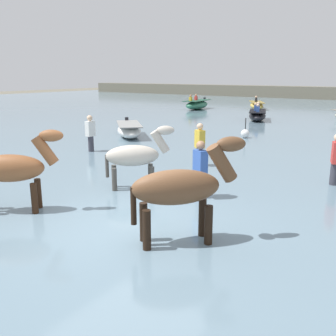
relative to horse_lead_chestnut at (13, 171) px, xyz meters
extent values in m
plane|color=#666051|center=(2.37, 0.72, -1.18)|extent=(120.00, 120.00, 0.00)
cube|color=slate|center=(2.37, 10.72, -1.02)|extent=(90.00, 90.00, 0.32)
ellipsoid|color=brown|center=(-0.06, -0.05, 0.05)|extent=(1.38, 1.27, 0.56)
cylinder|color=black|center=(0.21, 0.39, -0.70)|extent=(0.13, 0.13, 0.95)
cylinder|color=black|center=(0.42, 0.14, -0.70)|extent=(0.13, 0.13, 0.95)
cylinder|color=brown|center=(0.50, 0.42, 0.40)|extent=(0.53, 0.50, 0.64)
ellipsoid|color=brown|center=(0.61, 0.51, 0.69)|extent=(0.50, 0.46, 0.24)
ellipsoid|color=brown|center=(3.50, 0.63, 0.10)|extent=(1.37, 1.40, 0.58)
cylinder|color=black|center=(3.72, 1.12, -0.68)|extent=(0.14, 0.14, 0.99)
cylinder|color=black|center=(3.98, 0.88, -0.68)|extent=(0.14, 0.14, 0.99)
cylinder|color=black|center=(3.02, 0.38, -0.68)|extent=(0.14, 0.14, 0.99)
cylinder|color=black|center=(3.27, 0.14, -0.68)|extent=(0.14, 0.14, 0.99)
cylinder|color=brown|center=(4.02, 1.19, 0.47)|extent=(0.54, 0.55, 0.67)
ellipsoid|color=brown|center=(4.13, 1.29, 0.77)|extent=(0.49, 0.51, 0.25)
cylinder|color=black|center=(3.02, 0.13, -0.17)|extent=(0.09, 0.09, 0.62)
ellipsoid|color=beige|center=(0.90, 2.61, -0.04)|extent=(1.24, 1.22, 0.52)
cylinder|color=#45423C|center=(1.12, 3.04, -0.74)|extent=(0.12, 0.12, 0.88)
cylinder|color=#45423C|center=(1.34, 2.82, -0.74)|extent=(0.12, 0.12, 0.88)
cylinder|color=#45423C|center=(0.47, 2.41, -0.74)|extent=(0.12, 0.12, 0.88)
cylinder|color=#45423C|center=(0.68, 2.19, -0.74)|extent=(0.12, 0.12, 0.88)
cylinder|color=beige|center=(1.39, 3.09, 0.28)|extent=(0.48, 0.48, 0.59)
ellipsoid|color=beige|center=(1.49, 3.18, 0.55)|extent=(0.45, 0.44, 0.22)
cylinder|color=#45423C|center=(0.46, 2.19, -0.28)|extent=(0.08, 0.08, 0.55)
ellipsoid|color=gold|center=(-4.96, 24.93, -0.59)|extent=(2.39, 3.25, 0.53)
cube|color=olive|center=(-4.96, 24.93, -0.30)|extent=(2.29, 3.12, 0.04)
cube|color=#232328|center=(-5.02, 24.89, -0.13)|extent=(0.28, 0.31, 0.30)
sphere|color=tan|center=(-5.02, 24.89, 0.11)|extent=(0.18, 0.18, 0.18)
ellipsoid|color=black|center=(-1.98, 17.71, -0.59)|extent=(1.95, 3.02, 0.54)
cube|color=black|center=(-1.98, 17.71, -0.29)|extent=(1.87, 2.90, 0.04)
cube|color=#3356A8|center=(-1.68, 16.97, -0.12)|extent=(0.26, 0.31, 0.30)
sphere|color=beige|center=(-1.68, 16.97, 0.12)|extent=(0.18, 0.18, 0.18)
cube|color=#3356A8|center=(-2.11, 17.66, -0.12)|extent=(0.26, 0.31, 0.30)
sphere|color=tan|center=(-2.11, 17.66, 0.12)|extent=(0.18, 0.18, 0.18)
cube|color=#3356A8|center=(-2.25, 18.47, -0.12)|extent=(0.26, 0.31, 0.30)
sphere|color=beige|center=(-2.25, 18.47, 0.12)|extent=(0.18, 0.18, 0.18)
ellipsoid|color=#337556|center=(-8.81, 22.07, -0.52)|extent=(1.60, 3.37, 0.67)
cube|color=#1E4634|center=(-8.81, 22.07, -0.17)|extent=(1.54, 3.23, 0.04)
cube|color=black|center=(-9.00, 23.61, -0.10)|extent=(0.17, 0.14, 0.18)
cube|color=gold|center=(-8.85, 21.15, 0.00)|extent=(0.21, 0.28, 0.30)
sphere|color=#A37556|center=(-8.85, 21.15, 0.24)|extent=(0.18, 0.18, 0.18)
cube|color=red|center=(-8.91, 22.06, 0.00)|extent=(0.21, 0.28, 0.30)
sphere|color=#A37556|center=(-8.91, 22.06, 0.24)|extent=(0.18, 0.18, 0.18)
ellipsoid|color=silver|center=(-4.28, 8.51, -0.58)|extent=(2.64, 2.62, 0.56)
cube|color=gray|center=(-4.28, 8.51, -0.28)|extent=(2.53, 2.52, 0.04)
cube|color=black|center=(-5.20, 9.42, -0.21)|extent=(0.20, 0.20, 0.18)
cylinder|color=#383842|center=(1.07, 5.56, -0.74)|extent=(0.20, 0.20, 0.88)
cube|color=gold|center=(1.07, 5.56, -0.03)|extent=(0.38, 0.34, 0.54)
sphere|color=beige|center=(1.07, 5.56, 0.35)|extent=(0.20, 0.20, 0.20)
cylinder|color=#383842|center=(-3.28, 5.24, -0.74)|extent=(0.20, 0.20, 0.88)
cube|color=white|center=(-3.28, 5.24, -0.03)|extent=(0.21, 0.32, 0.54)
sphere|color=beige|center=(-3.28, 5.24, 0.35)|extent=(0.20, 0.20, 0.20)
cylinder|color=#383842|center=(2.63, 2.90, -0.74)|extent=(0.20, 0.20, 0.88)
cube|color=#3356A8|center=(2.63, 2.90, -0.03)|extent=(0.38, 0.32, 0.54)
sphere|color=#A37556|center=(2.63, 2.90, 0.35)|extent=(0.20, 0.20, 0.20)
cylinder|color=#383842|center=(4.89, 5.74, -0.74)|extent=(0.20, 0.20, 0.88)
cube|color=red|center=(4.89, 5.74, -0.03)|extent=(0.29, 0.37, 0.54)
sphere|color=silver|center=(0.08, 11.22, -0.67)|extent=(0.38, 0.38, 0.38)
cylinder|color=black|center=(0.08, 11.22, -0.23)|extent=(0.04, 0.04, 0.49)
camera|label=1|loc=(6.74, -4.23, 1.87)|focal=40.46mm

